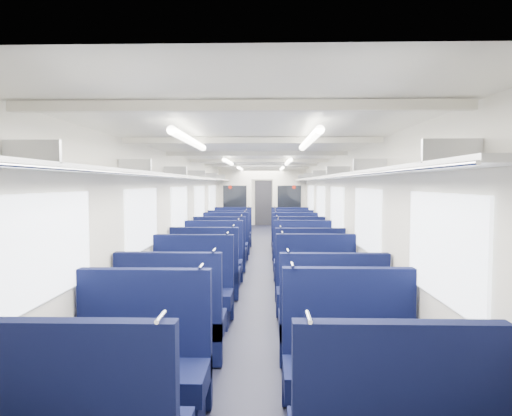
{
  "coord_description": "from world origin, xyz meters",
  "views": [
    {
      "loc": [
        0.16,
        -10.54,
        1.86
      ],
      "look_at": [
        -0.14,
        1.33,
        1.2
      ],
      "focal_mm": 30.61,
      "sensor_mm": 36.0,
      "label": 1
    }
  ],
  "objects_px": {
    "seat_11": "(303,264)",
    "seat_9": "(309,277)",
    "seat_3": "(351,371)",
    "seat_7": "(317,295)",
    "seat_14": "(225,247)",
    "bulkhead": "(262,203)",
    "seat_5": "(331,328)",
    "end_door": "(263,203)",
    "seat_12": "(220,254)",
    "seat_17": "(292,240)",
    "seat_16": "(229,240)",
    "seat_6": "(192,296)",
    "seat_8": "(206,276)",
    "seat_15": "(295,247)",
    "seat_10": "(213,265)",
    "seat_2": "(141,374)",
    "seat_13": "(298,254)",
    "seat_18": "(233,235)",
    "seat_19": "(290,235)",
    "seat_4": "(172,326)"
  },
  "relations": [
    {
      "from": "seat_6",
      "to": "seat_15",
      "type": "xyz_separation_m",
      "value": [
        1.66,
        4.54,
        0.0
      ]
    },
    {
      "from": "seat_5",
      "to": "seat_9",
      "type": "height_order",
      "value": "same"
    },
    {
      "from": "seat_14",
      "to": "seat_18",
      "type": "relative_size",
      "value": 1.0
    },
    {
      "from": "seat_4",
      "to": "seat_18",
      "type": "xyz_separation_m",
      "value": [
        0.0,
        8.06,
        0.0
      ]
    },
    {
      "from": "seat_15",
      "to": "seat_17",
      "type": "distance_m",
      "value": 1.31
    },
    {
      "from": "seat_3",
      "to": "seat_6",
      "type": "height_order",
      "value": "same"
    },
    {
      "from": "seat_11",
      "to": "seat_14",
      "type": "height_order",
      "value": "same"
    },
    {
      "from": "seat_19",
      "to": "seat_7",
      "type": "bearing_deg",
      "value": -90.0
    },
    {
      "from": "seat_3",
      "to": "seat_5",
      "type": "height_order",
      "value": "same"
    },
    {
      "from": "seat_8",
      "to": "seat_17",
      "type": "xyz_separation_m",
      "value": [
        1.66,
        4.55,
        0.0
      ]
    },
    {
      "from": "seat_3",
      "to": "seat_12",
      "type": "xyz_separation_m",
      "value": [
        -1.66,
        5.76,
        0.0
      ]
    },
    {
      "from": "bulkhead",
      "to": "seat_10",
      "type": "relative_size",
      "value": 2.32
    },
    {
      "from": "end_door",
      "to": "seat_3",
      "type": "xyz_separation_m",
      "value": [
        0.83,
        -16.08,
        -0.63
      ]
    },
    {
      "from": "seat_9",
      "to": "seat_11",
      "type": "bearing_deg",
      "value": 90.0
    },
    {
      "from": "seat_3",
      "to": "seat_8",
      "type": "relative_size",
      "value": 1.0
    },
    {
      "from": "seat_10",
      "to": "seat_12",
      "type": "bearing_deg",
      "value": 90.0
    },
    {
      "from": "seat_9",
      "to": "seat_7",
      "type": "bearing_deg",
      "value": -90.0
    },
    {
      "from": "seat_17",
      "to": "bulkhead",
      "type": "bearing_deg",
      "value": 108.09
    },
    {
      "from": "seat_4",
      "to": "seat_16",
      "type": "distance_m",
      "value": 6.9
    },
    {
      "from": "seat_12",
      "to": "seat_18",
      "type": "xyz_separation_m",
      "value": [
        0.0,
        3.35,
        0.0
      ]
    },
    {
      "from": "bulkhead",
      "to": "seat_15",
      "type": "xyz_separation_m",
      "value": [
        0.83,
        -3.85,
        -0.86
      ]
    },
    {
      "from": "end_door",
      "to": "seat_14",
      "type": "bearing_deg",
      "value": -95.13
    },
    {
      "from": "seat_2",
      "to": "seat_8",
      "type": "distance_m",
      "value": 3.65
    },
    {
      "from": "seat_5",
      "to": "bulkhead",
      "type": "bearing_deg",
      "value": 94.94
    },
    {
      "from": "seat_2",
      "to": "seat_17",
      "type": "height_order",
      "value": "same"
    },
    {
      "from": "seat_2",
      "to": "seat_15",
      "type": "bearing_deg",
      "value": 76.46
    },
    {
      "from": "seat_13",
      "to": "seat_18",
      "type": "distance_m",
      "value": 3.68
    },
    {
      "from": "end_door",
      "to": "seat_6",
      "type": "bearing_deg",
      "value": -93.44
    },
    {
      "from": "seat_11",
      "to": "seat_12",
      "type": "distance_m",
      "value": 2.02
    },
    {
      "from": "seat_5",
      "to": "seat_13",
      "type": "height_order",
      "value": "same"
    },
    {
      "from": "seat_3",
      "to": "seat_7",
      "type": "distance_m",
      "value": 2.39
    },
    {
      "from": "seat_6",
      "to": "seat_16",
      "type": "distance_m",
      "value": 5.69
    },
    {
      "from": "seat_12",
      "to": "seat_15",
      "type": "xyz_separation_m",
      "value": [
        1.66,
        1.05,
        0.0
      ]
    },
    {
      "from": "seat_9",
      "to": "seat_17",
      "type": "bearing_deg",
      "value": 90.0
    },
    {
      "from": "seat_16",
      "to": "seat_19",
      "type": "relative_size",
      "value": 1.0
    },
    {
      "from": "seat_3",
      "to": "seat_5",
      "type": "distance_m",
      "value": 1.05
    },
    {
      "from": "seat_6",
      "to": "seat_10",
      "type": "xyz_separation_m",
      "value": [
        0.0,
        2.24,
        0.0
      ]
    },
    {
      "from": "seat_4",
      "to": "seat_14",
      "type": "distance_m",
      "value": 5.78
    },
    {
      "from": "end_door",
      "to": "seat_12",
      "type": "distance_m",
      "value": 10.37
    },
    {
      "from": "seat_2",
      "to": "seat_7",
      "type": "xyz_separation_m",
      "value": [
        1.66,
        2.48,
        0.0
      ]
    },
    {
      "from": "seat_10",
      "to": "seat_17",
      "type": "distance_m",
      "value": 3.97
    },
    {
      "from": "seat_9",
      "to": "seat_11",
      "type": "xyz_separation_m",
      "value": [
        0.0,
        1.14,
        0.0
      ]
    },
    {
      "from": "seat_16",
      "to": "seat_12",
      "type": "bearing_deg",
      "value": -90.0
    },
    {
      "from": "seat_6",
      "to": "seat_12",
      "type": "xyz_separation_m",
      "value": [
        0.0,
        3.49,
        0.0
      ]
    },
    {
      "from": "seat_10",
      "to": "seat_13",
      "type": "relative_size",
      "value": 1.0
    },
    {
      "from": "seat_2",
      "to": "seat_9",
      "type": "height_order",
      "value": "same"
    },
    {
      "from": "bulkhead",
      "to": "seat_17",
      "type": "bearing_deg",
      "value": -71.91
    },
    {
      "from": "seat_11",
      "to": "seat_9",
      "type": "bearing_deg",
      "value": -90.0
    },
    {
      "from": "seat_17",
      "to": "seat_18",
      "type": "xyz_separation_m",
      "value": [
        -1.66,
        0.99,
        0.0
      ]
    },
    {
      "from": "bulkhead",
      "to": "seat_5",
      "type": "xyz_separation_m",
      "value": [
        0.83,
        -9.61,
        -0.86
      ]
    }
  ]
}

